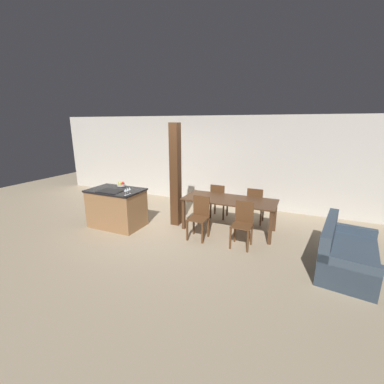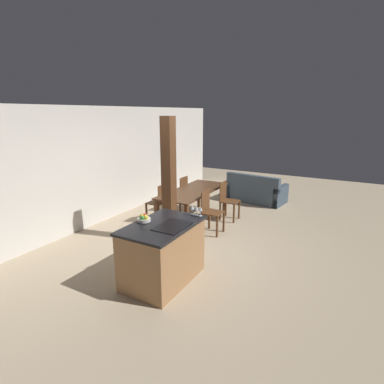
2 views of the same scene
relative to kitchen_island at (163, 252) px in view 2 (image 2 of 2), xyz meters
name	(u,v)px [view 2 (image 2 of 2)]	position (x,y,z in m)	size (l,w,h in m)	color
ground_plane	(186,247)	(1.21, 0.28, -0.47)	(16.00, 16.00, 0.00)	tan
wall_back	(88,168)	(1.21, 2.82, 0.88)	(11.20, 0.08, 2.70)	silver
kitchen_island	(163,252)	(0.00, 0.00, 0.00)	(1.30, 0.85, 0.95)	#9E7047
fruit_bowl	(144,218)	(-0.06, 0.29, 0.52)	(0.20, 0.20, 0.11)	silver
wine_glass_near	(201,209)	(0.58, -0.35, 0.59)	(0.06, 0.06, 0.15)	silver
wine_glass_middle	(197,209)	(0.58, -0.28, 0.59)	(0.06, 0.06, 0.15)	silver
wine_glass_far	(192,208)	(0.58, -0.20, 0.59)	(0.06, 0.06, 0.15)	silver
dining_table	(194,194)	(2.59, 0.87, 0.21)	(2.14, 0.89, 0.77)	#51331E
dining_chair_near_left	(210,211)	(2.11, 0.20, 0.03)	(0.40, 0.40, 0.93)	brown
dining_chair_near_right	(227,200)	(3.07, 0.20, 0.03)	(0.40, 0.40, 0.93)	brown
dining_chair_far_left	(159,202)	(2.11, 1.55, 0.03)	(0.40, 0.40, 0.93)	brown
dining_chair_far_right	(180,193)	(3.07, 1.55, 0.03)	(0.40, 0.40, 0.93)	brown
couch	(256,192)	(4.92, 0.04, -0.19)	(1.06, 1.71, 0.83)	#3D4C5B
timber_post	(169,182)	(1.27, 0.70, 0.78)	(0.22, 0.22, 2.50)	#4C2D19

